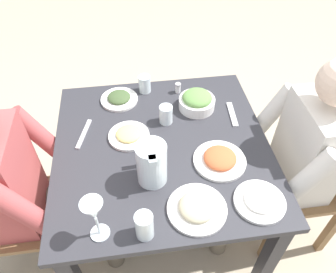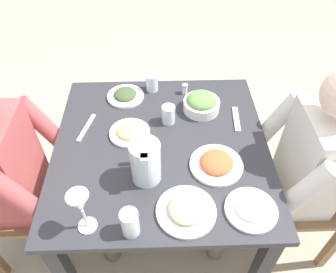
# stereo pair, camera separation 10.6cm
# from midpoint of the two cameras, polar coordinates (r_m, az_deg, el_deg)

# --- Properties ---
(ground_plane) EXTENTS (8.00, 8.00, 0.00)m
(ground_plane) POSITION_cam_midpoint_polar(r_m,az_deg,el_deg) (2.06, 0.75, -15.79)
(ground_plane) COLOR tan
(dining_table) EXTENTS (0.95, 0.95, 0.75)m
(dining_table) POSITION_cam_midpoint_polar(r_m,az_deg,el_deg) (1.53, 0.97, -4.58)
(dining_table) COLOR #2D2D33
(dining_table) RESTS_ON ground_plane
(chair_near) EXTENTS (0.40, 0.40, 0.89)m
(chair_near) POSITION_cam_midpoint_polar(r_m,az_deg,el_deg) (1.80, 27.21, -8.03)
(chair_near) COLOR olive
(chair_near) RESTS_ON ground_plane
(chair_far) EXTENTS (0.40, 0.40, 0.89)m
(chair_far) POSITION_cam_midpoint_polar(r_m,az_deg,el_deg) (1.75, -25.98, -9.25)
(chair_far) COLOR olive
(chair_far) RESTS_ON ground_plane
(diner_near) EXTENTS (0.48, 0.53, 1.18)m
(diner_near) POSITION_cam_midpoint_polar(r_m,az_deg,el_deg) (1.60, 22.48, -5.52)
(diner_near) COLOR silver
(diner_near) RESTS_ON ground_plane
(diner_far) EXTENTS (0.48, 0.53, 1.18)m
(diner_far) POSITION_cam_midpoint_polar(r_m,az_deg,el_deg) (1.57, -20.84, -6.43)
(diner_far) COLOR #B24C4C
(diner_far) RESTS_ON ground_plane
(water_pitcher) EXTENTS (0.16, 0.12, 0.19)m
(water_pitcher) POSITION_cam_midpoint_polar(r_m,az_deg,el_deg) (1.26, -1.39, -4.54)
(water_pitcher) COLOR silver
(water_pitcher) RESTS_ON dining_table
(salad_bowl) EXTENTS (0.18, 0.18, 0.09)m
(salad_bowl) POSITION_cam_midpoint_polar(r_m,az_deg,el_deg) (1.60, 7.96, 5.77)
(salad_bowl) COLOR white
(salad_bowl) RESTS_ON dining_table
(plate_rice_curry) EXTENTS (0.22, 0.22, 0.05)m
(plate_rice_curry) POSITION_cam_midpoint_polar(r_m,az_deg,el_deg) (1.38, 10.88, -4.74)
(plate_rice_curry) COLOR white
(plate_rice_curry) RESTS_ON dining_table
(plate_dolmas) EXTENTS (0.19, 0.19, 0.04)m
(plate_dolmas) POSITION_cam_midpoint_polar(r_m,az_deg,el_deg) (1.69, -5.59, 7.19)
(plate_dolmas) COLOR white
(plate_dolmas) RESTS_ON dining_table
(plate_fries) EXTENTS (0.19, 0.19, 0.04)m
(plate_fries) POSITION_cam_midpoint_polar(r_m,az_deg,el_deg) (1.49, -4.62, 0.75)
(plate_fries) COLOR white
(plate_fries) RESTS_ON dining_table
(plate_beans) EXTENTS (0.23, 0.23, 0.05)m
(plate_beans) POSITION_cam_midpoint_polar(r_m,az_deg,el_deg) (1.23, 5.93, -12.81)
(plate_beans) COLOR white
(plate_beans) RESTS_ON dining_table
(plate_yoghurt) EXTENTS (0.20, 0.20, 0.04)m
(plate_yoghurt) POSITION_cam_midpoint_polar(r_m,az_deg,el_deg) (1.29, 16.96, -12.20)
(plate_yoghurt) COLOR white
(plate_yoghurt) RESTS_ON dining_table
(water_glass_near_left) EXTENTS (0.06, 0.06, 0.09)m
(water_glass_near_left) POSITION_cam_midpoint_polar(r_m,az_deg,el_deg) (1.52, 2.21, 3.83)
(water_glass_near_left) COLOR silver
(water_glass_near_left) RESTS_ON dining_table
(water_glass_by_pitcher) EXTENTS (0.06, 0.06, 0.09)m
(water_glass_by_pitcher) POSITION_cam_midpoint_polar(r_m,az_deg,el_deg) (1.71, -0.93, 9.39)
(water_glass_by_pitcher) COLOR silver
(water_glass_by_pitcher) RESTS_ON dining_table
(water_glass_near_right) EXTENTS (0.07, 0.07, 0.11)m
(water_glass_near_right) POSITION_cam_midpoint_polar(r_m,az_deg,el_deg) (1.16, -3.83, -15.02)
(water_glass_near_right) COLOR silver
(water_glass_near_right) RESTS_ON dining_table
(wine_glass) EXTENTS (0.08, 0.08, 0.20)m
(wine_glass) POSITION_cam_midpoint_polar(r_m,az_deg,el_deg) (1.12, -12.33, -11.80)
(wine_glass) COLOR silver
(wine_glass) RESTS_ON dining_table
(salt_shaker) EXTENTS (0.03, 0.03, 0.05)m
(salt_shaker) POSITION_cam_midpoint_polar(r_m,az_deg,el_deg) (1.71, 4.90, 8.31)
(salt_shaker) COLOR white
(salt_shaker) RESTS_ON dining_table
(fork_near) EXTENTS (0.17, 0.04, 0.01)m
(fork_near) POSITION_cam_midpoint_polar(r_m,az_deg,el_deg) (1.61, 13.91, 2.93)
(fork_near) COLOR silver
(fork_near) RESTS_ON dining_table
(knife_near) EXTENTS (0.18, 0.07, 0.01)m
(knife_near) POSITION_cam_midpoint_polar(r_m,az_deg,el_deg) (1.55, -12.15, 1.48)
(knife_near) COLOR silver
(knife_near) RESTS_ON dining_table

